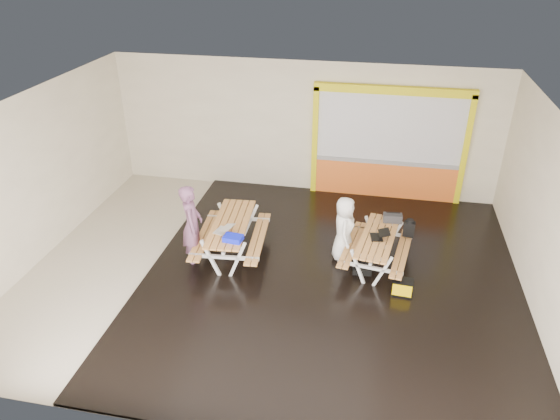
% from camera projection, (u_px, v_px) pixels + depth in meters
% --- Properties ---
extents(room, '(10.02, 8.02, 3.52)m').
position_uv_depth(room, '(271.00, 198.00, 9.87)').
color(room, beige).
rests_on(room, ground).
extents(deck, '(7.50, 7.98, 0.05)m').
position_uv_depth(deck, '(331.00, 278.00, 10.48)').
color(deck, black).
rests_on(deck, room).
extents(kiosk, '(3.88, 0.16, 3.00)m').
position_uv_depth(kiosk, '(388.00, 147.00, 13.03)').
color(kiosk, orange).
rests_on(kiosk, room).
extents(picnic_table_left, '(1.59, 2.21, 0.84)m').
position_uv_depth(picnic_table_left, '(231.00, 230.00, 10.95)').
color(picnic_table_left, '#CC8D4A').
rests_on(picnic_table_left, deck).
extents(picnic_table_right, '(1.54, 2.05, 0.75)m').
position_uv_depth(picnic_table_right, '(377.00, 243.00, 10.61)').
color(picnic_table_right, '#CC8D4A').
rests_on(picnic_table_right, deck).
extents(person_left, '(0.60, 0.76, 1.81)m').
position_uv_depth(person_left, '(192.00, 225.00, 10.66)').
color(person_left, '#704664').
rests_on(person_left, deck).
extents(person_right, '(0.51, 0.74, 1.43)m').
position_uv_depth(person_right, '(344.00, 229.00, 10.71)').
color(person_right, white).
rests_on(person_right, deck).
extents(laptop_left, '(0.44, 0.41, 0.16)m').
position_uv_depth(laptop_left, '(224.00, 229.00, 10.50)').
color(laptop_left, silver).
rests_on(laptop_left, picnic_table_left).
extents(laptop_right, '(0.42, 0.38, 0.16)m').
position_uv_depth(laptop_right, '(379.00, 235.00, 10.45)').
color(laptop_right, black).
rests_on(laptop_right, picnic_table_right).
extents(blue_pouch, '(0.39, 0.30, 0.11)m').
position_uv_depth(blue_pouch, '(233.00, 238.00, 10.20)').
color(blue_pouch, '#0E19EB').
rests_on(blue_pouch, picnic_table_left).
extents(toolbox, '(0.41, 0.22, 0.23)m').
position_uv_depth(toolbox, '(393.00, 218.00, 11.01)').
color(toolbox, black).
rests_on(toolbox, picnic_table_right).
extents(backpack, '(0.26, 0.19, 0.39)m').
position_uv_depth(backpack, '(409.00, 228.00, 10.93)').
color(backpack, black).
rests_on(backpack, picnic_table_right).
extents(dark_case, '(0.40, 0.31, 0.14)m').
position_uv_depth(dark_case, '(362.00, 269.00, 10.60)').
color(dark_case, black).
rests_on(dark_case, deck).
extents(fluke_bag, '(0.41, 0.28, 0.34)m').
position_uv_depth(fluke_bag, '(402.00, 287.00, 9.90)').
color(fluke_bag, black).
rests_on(fluke_bag, deck).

